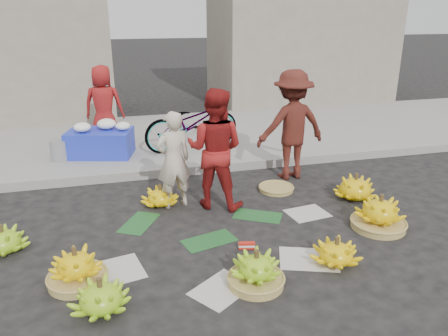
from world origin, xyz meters
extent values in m
plane|color=black|center=(0.00, 0.00, 0.00)|extent=(80.00, 80.00, 0.00)
cube|color=gray|center=(0.00, 2.20, 0.07)|extent=(40.00, 0.25, 0.15)
cube|color=gray|center=(0.00, 4.30, 0.06)|extent=(40.00, 4.00, 0.12)
cube|color=gray|center=(4.50, 7.70, 2.50)|extent=(5.00, 3.00, 5.00)
cylinder|color=#9D8142|center=(-1.62, -0.71, 0.04)|extent=(0.60, 0.60, 0.09)
cylinder|color=#41301A|center=(-1.62, -0.71, 0.36)|extent=(0.05, 0.05, 0.12)
cylinder|color=#41301A|center=(-1.38, -1.23, 0.29)|extent=(0.05, 0.05, 0.12)
cylinder|color=#9D8142|center=(0.16, -1.21, 0.04)|extent=(0.57, 0.57, 0.09)
cylinder|color=#41301A|center=(0.16, -1.21, 0.35)|extent=(0.05, 0.05, 0.12)
cylinder|color=#41301A|center=(1.15, -1.06, 0.27)|extent=(0.05, 0.05, 0.12)
cylinder|color=#9D8142|center=(2.11, -0.42, 0.04)|extent=(0.69, 0.69, 0.09)
cylinder|color=#41301A|center=(2.11, -0.42, 0.41)|extent=(0.05, 0.05, 0.12)
cylinder|color=#41301A|center=(2.30, 0.49, 0.34)|extent=(0.05, 0.05, 0.12)
cylinder|color=#41301A|center=(-2.49, 0.17, 0.29)|extent=(0.05, 0.05, 0.12)
cylinder|color=#41301A|center=(-0.55, 1.00, 0.26)|extent=(0.05, 0.05, 0.12)
cylinder|color=#9D8142|center=(1.28, 1.08, 0.03)|extent=(0.63, 0.63, 0.06)
cube|color=red|center=(0.29, -0.50, 0.04)|extent=(0.20, 0.10, 0.08)
imported|color=beige|center=(-0.35, 0.93, 0.70)|extent=(0.57, 0.43, 1.40)
imported|color=#A11C18|center=(0.22, 0.81, 0.85)|extent=(1.04, 0.97, 1.70)
imported|color=maroon|center=(1.71, 1.59, 0.90)|extent=(1.20, 0.74, 1.80)
cube|color=#1C2ABB|center=(-1.38, 3.24, 0.36)|extent=(1.29, 0.98, 0.48)
ellipsoid|color=white|center=(-1.66, 3.19, 0.68)|extent=(0.30, 0.30, 0.17)
ellipsoid|color=white|center=(-1.23, 3.29, 0.69)|extent=(0.34, 0.34, 0.19)
ellipsoid|color=white|center=(-0.95, 3.15, 0.67)|extent=(0.27, 0.27, 0.15)
cylinder|color=gray|center=(-2.08, 3.15, 0.31)|extent=(0.33, 0.33, 0.37)
imported|color=#A11C18|center=(-1.26, 4.02, 0.90)|extent=(0.86, 0.66, 1.57)
imported|color=gray|center=(0.36, 3.24, 0.63)|extent=(1.14, 2.05, 1.02)
camera|label=1|loc=(-1.13, -4.83, 2.68)|focal=35.00mm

